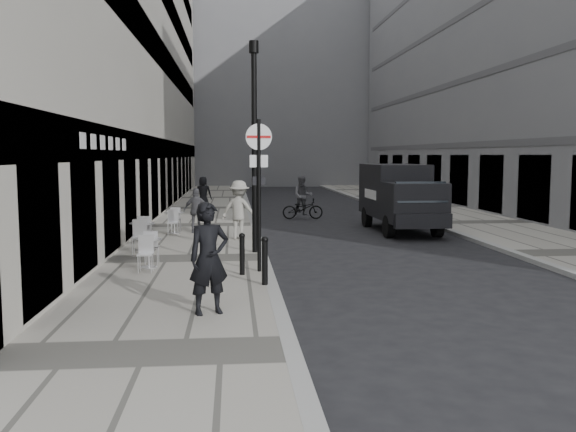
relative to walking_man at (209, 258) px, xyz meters
name	(u,v)px	position (x,y,z in m)	size (l,w,h in m)	color
sidewalk	(202,226)	(-0.80, 13.33, -1.01)	(4.00, 60.00, 0.12)	gray
far_sidewalk	(478,223)	(10.20, 13.33, -1.01)	(4.00, 60.00, 0.12)	gray
building_left	(120,23)	(-4.80, 19.83, 7.93)	(4.00, 45.00, 18.00)	#B3AFA3
building_right	(529,10)	(15.20, 19.83, 8.93)	(6.00, 45.00, 20.00)	slate
building_far	(255,72)	(2.70, 51.33, 9.93)	(24.00, 16.00, 22.00)	slate
walking_man	(209,258)	(0.00, 0.00, 0.00)	(0.69, 0.45, 1.89)	black
sign_post	(259,175)	(1.00, 3.70, 1.28)	(0.60, 0.12, 3.48)	black
lamppost	(254,136)	(1.00, 6.50, 2.23)	(0.26, 0.26, 5.71)	black
bollard_near	(265,262)	(1.05, 2.22, -0.48)	(0.12, 0.12, 0.94)	black
bollard_far	(242,255)	(0.60, 3.34, -0.51)	(0.12, 0.12, 0.88)	black
panel_van	(399,194)	(6.48, 11.68, 0.31)	(1.99, 5.22, 2.44)	black
cyclist	(303,202)	(3.44, 16.15, -0.33)	(1.77, 0.68, 1.89)	black
pedestrian_a	(197,211)	(-0.84, 10.85, -0.17)	(0.91, 0.38, 1.54)	#535358
pedestrian_b	(239,210)	(0.60, 9.18, -0.01)	(1.21, 0.69, 1.87)	#9B988F
pedestrian_c	(203,193)	(-1.02, 19.58, -0.13)	(0.80, 0.52, 1.64)	black
cafe_table_near	(142,234)	(-2.12, 7.05, -0.48)	(0.71, 1.61, 0.92)	silver
cafe_table_mid	(149,250)	(-1.60, 4.37, -0.53)	(0.64, 1.45, 0.82)	silver
cafe_table_far	(174,221)	(-1.60, 10.81, -0.52)	(0.66, 1.49, 0.85)	silver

